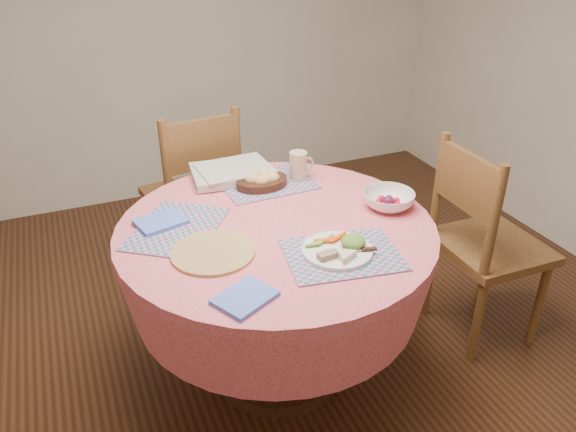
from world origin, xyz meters
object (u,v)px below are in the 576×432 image
Objects in this scene: dining_table at (277,267)px; latte_mug at (299,165)px; fruit_bowl at (388,200)px; chair_back at (195,192)px; chair_right at (483,240)px; dinner_plate at (340,249)px; wicker_trivet at (213,252)px; bread_bowl at (262,180)px.

latte_mug is at bearing 54.41° from dining_table.
latte_mug is 0.48× the size of fruit_bowl.
latte_mug reaches higher than dining_table.
chair_right is at bearing 129.29° from chair_back.
chair_back is 3.73× the size of fruit_bowl.
chair_back is 3.91× the size of dinner_plate.
wicker_trivet is (-0.28, -0.10, 0.20)m from dining_table.
bread_bowl is at bearing 51.44° from wicker_trivet.
fruit_bowl is at bearing 34.75° from dinner_plate.
chair_back reaches higher than latte_mug.
fruit_bowl is (0.59, -0.92, 0.27)m from chair_back.
dining_table is at bearing -125.59° from latte_mug.
dining_table is at bearing 175.41° from fruit_bowl.
wicker_trivet is 0.76m from fruit_bowl.
dinner_plate is (-0.83, -0.18, 0.26)m from chair_right.
chair_back is at bearing 101.60° from dinner_plate.
fruit_bowl is at bearing 83.93° from chair_right.
latte_mug reaches higher than bread_bowl.
latte_mug is at bearing 79.39° from dinner_plate.
chair_right is 3.71× the size of fruit_bowl.
dinner_plate is 1.09× the size of bread_bowl.
bread_bowl is at bearing 95.79° from dinner_plate.
dinner_plate is 0.64m from latte_mug.
chair_right is at bearing -26.07° from bread_bowl.
fruit_bowl is (0.23, -0.39, -0.04)m from latte_mug.
chair_back is 1.03m from wicker_trivet.
fruit_bowl is (0.41, -0.38, -0.00)m from bread_bowl.
dining_table is 0.89m from chair_back.
chair_right reaches higher than dining_table.
latte_mug reaches higher than wicker_trivet.
dinner_plate is at bearing -22.99° from wicker_trivet.
dinner_plate is 0.95× the size of fruit_bowl.
latte_mug reaches higher than dinner_plate.
latte_mug reaches higher than fruit_bowl.
bread_bowl reaches higher than fruit_bowl.
chair_right is at bearing 12.20° from dinner_plate.
bread_bowl is at bearing -176.96° from latte_mug.
fruit_bowl is at bearing -59.31° from latte_mug.
dinner_plate is at bearing 93.48° from chair_back.
chair_right is 1.00× the size of chair_back.
chair_right is at bearing -32.04° from latte_mug.
chair_right is 1.27m from wicker_trivet.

